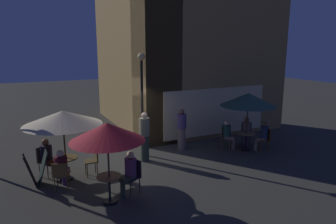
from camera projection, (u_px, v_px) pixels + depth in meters
name	position (u px, v px, depth m)	size (l,w,h in m)	color
ground_plane	(128.00, 160.00, 11.38)	(60.00, 60.00, 0.00)	#37352F
cafe_building	(171.00, 30.00, 14.74)	(7.54, 7.87, 9.87)	#9E7D47
street_lamp_near_corner	(142.00, 89.00, 11.40)	(0.28, 0.28, 3.89)	black
menu_sandwich_board	(36.00, 169.00, 9.19)	(0.68, 0.55, 1.01)	black
cafe_table_0	(109.00, 184.00, 8.14)	(0.66, 0.66, 0.76)	black
cafe_table_1	(66.00, 163.00, 9.59)	(0.75, 0.75, 0.73)	black
cafe_table_2	(246.00, 138.00, 12.33)	(0.70, 0.70, 0.73)	black
patio_umbrella_0	(107.00, 132.00, 7.85)	(1.95, 1.95, 2.21)	black
patio_umbrella_1	(63.00, 118.00, 9.29)	(2.37, 2.37, 2.21)	black
patio_umbrella_2	(248.00, 100.00, 12.01)	(2.18, 2.18, 2.34)	black
cafe_chair_0	(133.00, 173.00, 8.73)	(0.55, 0.55, 0.97)	black
cafe_chair_1	(61.00, 173.00, 8.84)	(0.55, 0.55, 0.87)	brown
cafe_chair_2	(94.00, 158.00, 9.93)	(0.41, 0.41, 0.99)	brown
cafe_chair_3	(44.00, 158.00, 9.91)	(0.61, 0.61, 0.97)	brown
cafe_chair_4	(266.00, 138.00, 12.24)	(0.56, 0.56, 0.93)	#5A3115
cafe_chair_5	(246.00, 132.00, 13.15)	(0.59, 0.59, 0.93)	black
cafe_chair_6	(224.00, 135.00, 12.53)	(0.54, 0.54, 0.95)	brown
patron_seated_0	(129.00, 170.00, 8.59)	(0.53, 0.44, 1.26)	#374130
patron_seated_1	(62.00, 166.00, 8.95)	(0.46, 0.55, 1.20)	#623D65
patron_seated_2	(48.00, 155.00, 9.83)	(0.53, 0.55, 1.24)	#4A211B
patron_seated_3	(263.00, 135.00, 12.23)	(0.51, 0.46, 1.21)	#82715B
patron_seated_4	(246.00, 129.00, 12.98)	(0.50, 0.52, 1.21)	#613765
patron_seated_5	(228.00, 133.00, 12.48)	(0.54, 0.52, 1.19)	#806359
patron_standing_6	(145.00, 137.00, 11.11)	(0.36, 0.36, 1.82)	#323D33
patron_standing_7	(182.00, 130.00, 12.36)	(0.37, 0.37, 1.68)	#78635C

